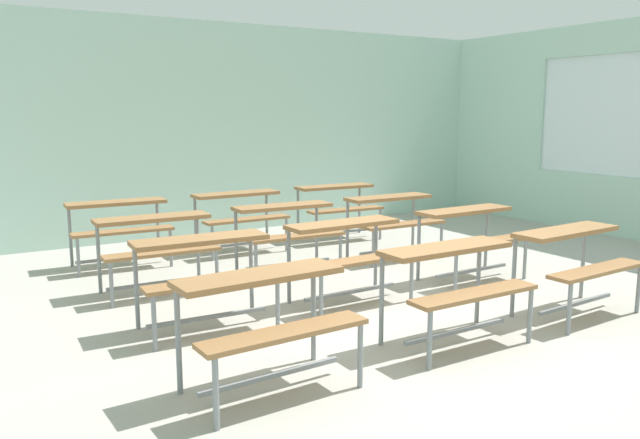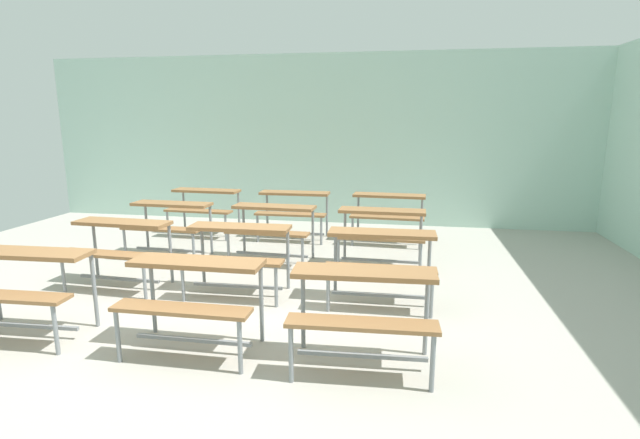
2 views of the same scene
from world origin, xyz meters
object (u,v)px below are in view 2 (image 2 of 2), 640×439
object	(u,v)px
desk_bench_r0c2	(363,297)
desk_bench_r3c2	(388,207)
desk_bench_r1c0	(118,238)
desk_bench_r2c2	(381,225)
desk_bench_r0c0	(21,274)
desk_bench_r0c1	(192,285)
desk_bench_r3c1	(293,204)
desk_bench_r3c0	(204,201)
desk_bench_r1c1	(237,244)
desk_bench_r2c1	(272,220)
desk_bench_r2c0	(169,217)
desk_bench_r1c2	(381,251)

from	to	relation	value
desk_bench_r0c2	desk_bench_r3c2	xyz separation A→B (m)	(0.05, 3.84, 0.00)
desk_bench_r1c0	desk_bench_r2c2	bearing A→B (deg)	25.89
desk_bench_r0c0	desk_bench_r0c1	xyz separation A→B (m)	(1.58, -0.00, 0.00)
desk_bench_r0c0	desk_bench_r3c1	world-z (taller)	same
desk_bench_r0c1	desk_bench_r3c0	distance (m)	4.11
desk_bench_r0c0	desk_bench_r1c1	distance (m)	1.98
desk_bench_r0c2	desk_bench_r2c1	size ratio (longest dim) A/B	1.00
desk_bench_r2c0	desk_bench_r2c1	xyz separation A→B (m)	(1.46, 0.03, 0.00)
desk_bench_r2c1	desk_bench_r2c2	xyz separation A→B (m)	(1.44, -0.03, 0.00)
desk_bench_r1c0	desk_bench_r2c1	distance (m)	1.91
desk_bench_r0c2	desk_bench_r1c2	xyz separation A→B (m)	(0.07, 1.32, 0.00)
desk_bench_r0c2	desk_bench_r1c0	size ratio (longest dim) A/B	1.00
desk_bench_r0c1	desk_bench_r1c1	size ratio (longest dim) A/B	0.99
desk_bench_r0c2	desk_bench_r1c2	bearing A→B (deg)	84.31
desk_bench_r2c0	desk_bench_r3c1	xyz separation A→B (m)	(1.46, 1.27, 0.00)
desk_bench_r0c2	desk_bench_r1c1	bearing A→B (deg)	135.19
desk_bench_r3c0	desk_bench_r3c1	xyz separation A→B (m)	(1.50, -0.00, 0.00)
desk_bench_r0c1	desk_bench_r1c2	distance (m)	1.95
desk_bench_r0c2	desk_bench_r3c2	distance (m)	3.84
desk_bench_r0c1	desk_bench_r2c2	distance (m)	2.89
desk_bench_r1c1	desk_bench_r2c0	distance (m)	1.89
desk_bench_r1c2	desk_bench_r3c2	distance (m)	2.52
desk_bench_r1c0	desk_bench_r2c0	size ratio (longest dim) A/B	1.01
desk_bench_r0c0	desk_bench_r1c1	xyz separation A→B (m)	(1.49, 1.30, 0.00)
desk_bench_r2c0	desk_bench_r3c0	size ratio (longest dim) A/B	0.99
desk_bench_r0c0	desk_bench_r2c2	world-z (taller)	same
desk_bench_r2c2	desk_bench_r0c1	bearing A→B (deg)	-117.39
desk_bench_r1c0	desk_bench_r3c0	bearing A→B (deg)	94.12
desk_bench_r1c0	desk_bench_r0c2	bearing A→B (deg)	-21.98
desk_bench_r1c1	desk_bench_r3c0	bearing A→B (deg)	119.26
desk_bench_r1c0	desk_bench_r1c2	xyz separation A→B (m)	(2.94, -0.00, 0.00)
desk_bench_r0c2	desk_bench_r2c2	bearing A→B (deg)	87.11
desk_bench_r2c0	desk_bench_r3c0	world-z (taller)	same
desk_bench_r1c2	desk_bench_r3c0	world-z (taller)	same
desk_bench_r2c0	desk_bench_r1c2	bearing A→B (deg)	-20.95
desk_bench_r2c1	desk_bench_r2c2	world-z (taller)	same
desk_bench_r1c0	desk_bench_r3c1	world-z (taller)	same
desk_bench_r2c2	desk_bench_r2c1	bearing A→B (deg)	-179.80
desk_bench_r0c2	desk_bench_r2c0	distance (m)	3.87
desk_bench_r2c2	desk_bench_r3c2	size ratio (longest dim) A/B	0.99
desk_bench_r0c0	desk_bench_r1c1	size ratio (longest dim) A/B	1.01
desk_bench_r1c0	desk_bench_r2c0	xyz separation A→B (m)	(-0.02, 1.24, 0.00)
desk_bench_r0c1	desk_bench_r1c0	distance (m)	1.98
desk_bench_r1c0	desk_bench_r0c1	bearing A→B (deg)	-38.33
desk_bench_r3c1	desk_bench_r2c0	bearing A→B (deg)	-139.18
desk_bench_r1c1	desk_bench_r3c0	distance (m)	2.91
desk_bench_r3c2	desk_bench_r0c0	bearing A→B (deg)	-125.22
desk_bench_r3c0	desk_bench_r2c0	bearing A→B (deg)	-85.58
desk_bench_r0c0	desk_bench_r2c1	xyz separation A→B (m)	(1.52, 2.56, 0.00)
desk_bench_r3c1	desk_bench_r0c2	bearing A→B (deg)	-69.68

